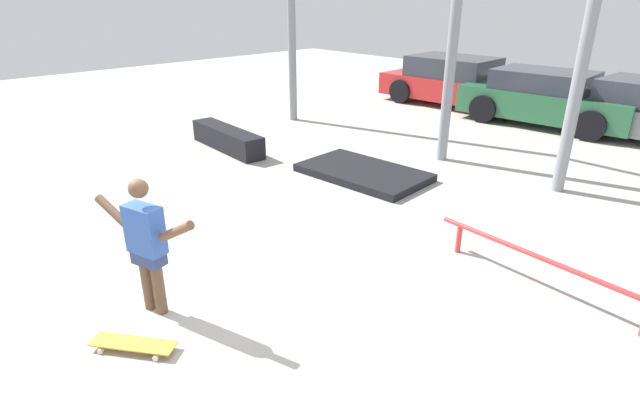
% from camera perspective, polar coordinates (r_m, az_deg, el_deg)
% --- Properties ---
extents(ground_plane, '(36.00, 36.00, 0.00)m').
position_cam_1_polar(ground_plane, '(5.73, -11.19, -11.01)').
color(ground_plane, '#B2ADA3').
extents(skateboarder, '(1.32, 0.46, 1.50)m').
position_cam_1_polar(skateboarder, '(5.34, -19.22, -4.41)').
color(skateboarder, brown).
rests_on(skateboarder, ground_plane).
extents(skateboard, '(0.79, 0.66, 0.08)m').
position_cam_1_polar(skateboard, '(5.23, -20.57, -15.05)').
color(skateboard, gold).
rests_on(skateboard, ground_plane).
extents(grind_box, '(2.28, 0.63, 0.46)m').
position_cam_1_polar(grind_box, '(10.89, -10.55, 7.00)').
color(grind_box, black).
rests_on(grind_box, ground_plane).
extents(manual_pad, '(2.38, 1.49, 0.14)m').
position_cam_1_polar(manual_pad, '(9.19, 4.95, 3.26)').
color(manual_pad, black).
rests_on(manual_pad, ground_plane).
extents(grind_rail, '(2.70, 0.26, 0.42)m').
position_cam_1_polar(grind_rail, '(6.18, 24.02, -6.47)').
color(grind_rail, red).
rests_on(grind_rail, ground_plane).
extents(parked_car_red, '(4.38, 2.12, 1.38)m').
position_cam_1_polar(parked_car_red, '(15.50, 15.19, 13.00)').
color(parked_car_red, red).
rests_on(parked_car_red, ground_plane).
extents(parked_car_green, '(4.21, 2.08, 1.34)m').
position_cam_1_polar(parked_car_green, '(13.87, 24.44, 10.61)').
color(parked_car_green, '#28603D').
rests_on(parked_car_green, ground_plane).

